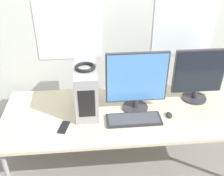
{
  "coord_description": "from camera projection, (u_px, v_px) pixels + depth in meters",
  "views": [
    {
      "loc": [
        -0.37,
        -1.43,
        2.08
      ],
      "look_at": [
        -0.2,
        0.43,
        0.95
      ],
      "focal_mm": 42.0,
      "sensor_mm": 36.0,
      "label": 1
    }
  ],
  "objects": [
    {
      "name": "cell_phone",
      "position": [
        64.0,
        127.0,
        2.12
      ],
      "size": [
        0.1,
        0.16,
        0.01
      ],
      "rotation": [
        0.0,
        0.0,
        -0.25
      ],
      "color": "black",
      "rests_on": "desk"
    },
    {
      "name": "wall_back",
      "position": [
        127.0,
        20.0,
        2.46
      ],
      "size": [
        8.0,
        0.07,
        2.7
      ],
      "color": "silver",
      "rests_on": "ground_plane"
    },
    {
      "name": "monitor_right_near",
      "position": [
        198.0,
        75.0,
        2.36
      ],
      "size": [
        0.47,
        0.23,
        0.5
      ],
      "color": "#333338",
      "rests_on": "desk"
    },
    {
      "name": "monitor_main",
      "position": [
        137.0,
        81.0,
        2.22
      ],
      "size": [
        0.53,
        0.23,
        0.54
      ],
      "color": "#333338",
      "rests_on": "desk"
    },
    {
      "name": "headphones",
      "position": [
        85.0,
        67.0,
        2.12
      ],
      "size": [
        0.17,
        0.17,
        0.03
      ],
      "color": "black",
      "rests_on": "pc_tower"
    },
    {
      "name": "keyboard",
      "position": [
        134.0,
        119.0,
        2.2
      ],
      "size": [
        0.46,
        0.18,
        0.02
      ],
      "color": "#28282D",
      "rests_on": "desk"
    },
    {
      "name": "mouse",
      "position": [
        169.0,
        115.0,
        2.25
      ],
      "size": [
        0.05,
        0.09,
        0.03
      ],
      "color": "#2D2D2D",
      "rests_on": "desk"
    },
    {
      "name": "pc_tower",
      "position": [
        86.0,
        90.0,
        2.24
      ],
      "size": [
        0.19,
        0.43,
        0.41
      ],
      "color": "#9E9EA3",
      "rests_on": "desk"
    },
    {
      "name": "desk",
      "position": [
        134.0,
        115.0,
        2.34
      ],
      "size": [
        2.3,
        0.85,
        0.7
      ],
      "color": "beige",
      "rests_on": "ground_plane"
    }
  ]
}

